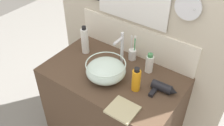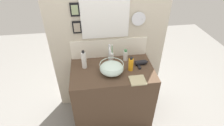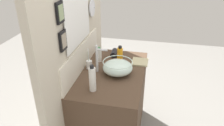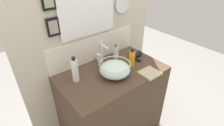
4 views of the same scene
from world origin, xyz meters
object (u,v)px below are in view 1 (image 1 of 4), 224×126
(glass_bowl_sink, at_px, (106,70))
(faucet, at_px, (121,47))
(toothbrush_cup, at_px, (132,54))
(hand_towel, at_px, (123,110))
(spray_bottle, at_px, (85,41))
(hair_drier, at_px, (163,88))
(shampoo_bottle, at_px, (149,63))
(lotion_bottle, at_px, (136,80))

(glass_bowl_sink, height_order, faucet, faucet)
(toothbrush_cup, bearing_deg, glass_bowl_sink, -97.09)
(toothbrush_cup, bearing_deg, faucet, -109.33)
(glass_bowl_sink, height_order, hand_towel, glass_bowl_sink)
(spray_bottle, relative_size, hand_towel, 1.34)
(hair_drier, height_order, shampoo_bottle, shampoo_bottle)
(toothbrush_cup, relative_size, hand_towel, 1.19)
(faucet, distance_m, shampoo_bottle, 0.24)
(faucet, bearing_deg, toothbrush_cup, 70.67)
(faucet, xyz_separation_m, spray_bottle, (-0.32, -0.04, -0.04))
(hand_towel, bearing_deg, shampoo_bottle, 97.41)
(shampoo_bottle, height_order, lotion_bottle, lotion_bottle)
(toothbrush_cup, height_order, lotion_bottle, toothbrush_cup)
(spray_bottle, height_order, hand_towel, spray_bottle)
(spray_bottle, bearing_deg, faucet, 6.87)
(shampoo_bottle, relative_size, lotion_bottle, 0.86)
(glass_bowl_sink, relative_size, hair_drier, 1.56)
(hair_drier, distance_m, spray_bottle, 0.72)
(hair_drier, xyz_separation_m, lotion_bottle, (-0.16, -0.09, 0.06))
(hair_drier, bearing_deg, shampoo_bottle, 144.21)
(glass_bowl_sink, distance_m, toothbrush_cup, 0.30)
(hair_drier, height_order, lotion_bottle, lotion_bottle)
(glass_bowl_sink, relative_size, hand_towel, 1.59)
(faucet, xyz_separation_m, toothbrush_cup, (0.04, 0.10, -0.11))
(toothbrush_cup, distance_m, spray_bottle, 0.39)
(spray_bottle, distance_m, lotion_bottle, 0.57)
(lotion_bottle, bearing_deg, hair_drier, 28.90)
(faucet, bearing_deg, shampoo_bottle, 13.14)
(shampoo_bottle, distance_m, lotion_bottle, 0.22)
(toothbrush_cup, relative_size, spray_bottle, 0.89)
(hair_drier, xyz_separation_m, spray_bottle, (-0.72, 0.04, 0.08))
(lotion_bottle, bearing_deg, shampoo_bottle, 95.48)
(glass_bowl_sink, height_order, toothbrush_cup, toothbrush_cup)
(hair_drier, height_order, toothbrush_cup, toothbrush_cup)
(toothbrush_cup, height_order, shampoo_bottle, toothbrush_cup)
(faucet, height_order, toothbrush_cup, faucet)
(spray_bottle, relative_size, shampoo_bottle, 1.52)
(hair_drier, xyz_separation_m, shampoo_bottle, (-0.18, 0.13, 0.04))
(glass_bowl_sink, xyz_separation_m, hair_drier, (0.40, 0.11, -0.04))
(hair_drier, height_order, hand_towel, hair_drier)
(shampoo_bottle, height_order, hand_towel, shampoo_bottle)
(faucet, relative_size, hand_towel, 1.53)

